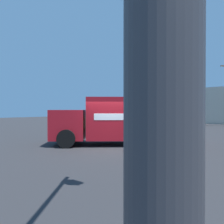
# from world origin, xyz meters

# --- Properties ---
(ground_plane) EXTENTS (100.00, 100.00, 0.00)m
(ground_plane) POSITION_xyz_m (0.00, 0.00, 0.00)
(ground_plane) COLOR #2B2B2D
(delivery_truck) EXTENTS (7.20, 7.12, 2.77)m
(delivery_truck) POSITION_xyz_m (-0.51, 1.44, 1.45)
(delivery_truck) COLOR #AD141E
(delivery_truck) RESTS_ON ground
(pickup_tan) EXTENTS (2.54, 5.32, 1.38)m
(pickup_tan) POSITION_xyz_m (-8.16, 5.84, 0.73)
(pickup_tan) COLOR tan
(pickup_tan) RESTS_ON ground
(building_backdrop) EXTENTS (18.06, 6.00, 5.31)m
(building_backdrop) POSITION_xyz_m (-4.23, 27.52, 2.66)
(building_backdrop) COLOR beige
(building_backdrop) RESTS_ON ground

